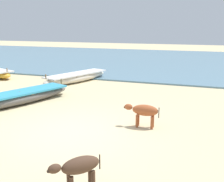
{
  "coord_description": "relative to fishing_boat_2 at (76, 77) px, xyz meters",
  "views": [
    {
      "loc": [
        3.57,
        -6.47,
        2.91
      ],
      "look_at": [
        0.25,
        2.76,
        0.6
      ],
      "focal_mm": 44.19,
      "sensor_mm": 36.0,
      "label": 1
    }
  ],
  "objects": [
    {
      "name": "calf_near_dark",
      "position": [
        4.63,
        -8.97,
        0.21
      ],
      "size": [
        0.8,
        0.85,
        0.65
      ],
      "rotation": [
        0.0,
        0.0,
        3.98
      ],
      "color": "#4C3323",
      "rests_on": "ground"
    },
    {
      "name": "ground",
      "position": [
        3.13,
        -6.51,
        -0.26
      ],
      "size": [
        80.0,
        80.0,
        0.0
      ],
      "primitive_type": "plane",
      "color": "#CCB789"
    },
    {
      "name": "fishing_boat_2",
      "position": [
        0.0,
        0.0,
        0.0
      ],
      "size": [
        2.36,
        4.37,
        0.67
      ],
      "rotation": [
        0.0,
        0.0,
        4.37
      ],
      "color": "beige",
      "rests_on": "ground"
    },
    {
      "name": "calf_far_rust",
      "position": [
        4.97,
        -5.42,
        0.24
      ],
      "size": [
        1.07,
        0.32,
        0.69
      ],
      "rotation": [
        0.0,
        0.0,
        3.16
      ],
      "color": "#9E4C28",
      "rests_on": "ground"
    },
    {
      "name": "fishing_boat_5",
      "position": [
        -0.1,
        -4.57,
        0.0
      ],
      "size": [
        2.5,
        4.51,
        0.68
      ],
      "rotation": [
        0.0,
        0.0,
        1.2
      ],
      "color": "#5B5651",
      "rests_on": "ground"
    },
    {
      "name": "sea_water",
      "position": [
        3.13,
        10.85,
        -0.22
      ],
      "size": [
        60.0,
        20.0,
        0.08
      ],
      "primitive_type": "cube",
      "color": "slate",
      "rests_on": "ground"
    }
  ]
}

